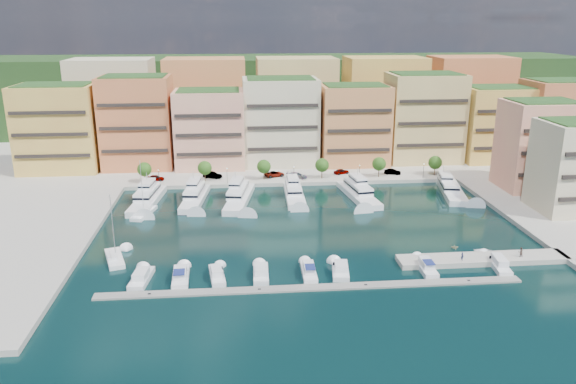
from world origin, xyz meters
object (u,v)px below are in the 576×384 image
(lamppost_4, at_px, (424,168))
(car_1, at_px, (212,175))
(lamppost_0, at_px, (159,175))
(car_3, at_px, (297,176))
(tree_4, at_px, (379,164))
(person_1, at_px, (521,252))
(cruiser_1, at_px, (181,277))
(lamppost_1, at_px, (227,173))
(yacht_1, at_px, (195,197))
(cruiser_5, at_px, (340,270))
(lamppost_3, at_px, (359,170))
(tender_1, at_px, (455,247))
(cruiser_9, at_px, (498,264))
(cruiser_7, at_px, (426,267))
(cruiser_3, at_px, (261,274))
(yacht_3, at_px, (294,193))
(yacht_2, at_px, (239,196))
(tender_2, at_px, (485,251))
(yacht_4, at_px, (358,193))
(yacht_6, at_px, (451,189))
(tree_5, at_px, (435,163))
(tree_0, at_px, (144,169))
(car_0, at_px, (156,178))
(lamppost_2, at_px, (294,171))
(car_5, at_px, (392,172))
(cruiser_0, at_px, (141,278))
(tree_3, at_px, (322,165))
(cruiser_2, at_px, (217,275))
(person_0, at_px, (462,256))
(sailboat_0, at_px, (115,259))
(tree_1, at_px, (205,168))
(yacht_0, at_px, (148,198))
(cruiser_4, at_px, (309,272))
(tree_2, at_px, (264,167))
(sailboat_2, at_px, (144,214))
(car_4, at_px, (341,171))

(lamppost_4, xyz_separation_m, car_1, (-58.15, 5.29, -1.97))
(lamppost_0, height_order, car_3, lamppost_0)
(tree_4, bearing_deg, person_1, -77.16)
(lamppost_4, relative_size, cruiser_1, 0.48)
(lamppost_1, distance_m, cruiser_1, 56.40)
(yacht_1, xyz_separation_m, cruiser_5, (28.47, -44.24, -0.54))
(lamppost_3, bearing_deg, tender_1, -79.00)
(cruiser_9, bearing_deg, cruiser_7, -179.95)
(yacht_1, height_order, cruiser_3, yacht_1)
(yacht_3, bearing_deg, yacht_2, -174.07)
(tender_2, distance_m, person_1, 6.72)
(yacht_1, bearing_deg, yacht_4, -0.87)
(yacht_6, xyz_separation_m, tender_1, (-12.52, -35.32, -0.81))
(tree_5, bearing_deg, tree_0, 180.00)
(tree_4, xyz_separation_m, lamppost_0, (-60.00, -2.30, -0.92))
(car_1, bearing_deg, car_0, 115.95)
(lamppost_3, bearing_deg, tree_4, 20.97)
(lamppost_2, relative_size, person_1, 2.23)
(cruiser_7, height_order, car_5, car_5)
(yacht_6, distance_m, cruiser_0, 84.30)
(yacht_3, distance_m, person_1, 57.30)
(tree_3, height_order, cruiser_3, tree_3)
(lamppost_3, relative_size, cruiser_2, 0.53)
(yacht_1, bearing_deg, tree_3, 22.26)
(person_0, bearing_deg, tree_5, -35.33)
(tree_3, relative_size, sailboat_0, 0.43)
(lamppost_4, distance_m, car_0, 73.61)
(tree_1, xyz_separation_m, lamppost_3, (42.00, -2.30, -0.92))
(person_0, bearing_deg, tree_0, 28.15)
(yacht_0, bearing_deg, sailboat_0, -91.93)
(yacht_1, relative_size, person_0, 13.18)
(lamppost_2, height_order, sailboat_0, sailboat_0)
(cruiser_3, height_order, tender_1, cruiser_3)
(cruiser_5, height_order, sailboat_0, sailboat_0)
(yacht_6, relative_size, car_3, 3.67)
(yacht_1, distance_m, car_0, 19.59)
(yacht_3, bearing_deg, person_0, -58.56)
(cruiser_4, xyz_separation_m, cruiser_5, (5.69, 0.03, -0.02))
(yacht_2, height_order, car_5, yacht_2)
(yacht_4, xyz_separation_m, sailboat_0, (-53.56, -34.40, -0.78))
(tree_0, distance_m, tender_1, 83.25)
(yacht_6, xyz_separation_m, cruiser_1, (-65.01, -44.34, -0.64))
(tree_5, distance_m, car_3, 39.04)
(yacht_4, xyz_separation_m, cruiser_0, (-47.19, -43.63, -0.54))
(tree_2, bearing_deg, tender_2, -52.36)
(yacht_1, bearing_deg, cruiser_1, -89.47)
(tree_3, height_order, cruiser_2, tree_3)
(sailboat_2, bearing_deg, sailboat_0, -93.55)
(tree_4, bearing_deg, car_4, 157.84)
(tree_2, bearing_deg, tree_5, 0.00)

